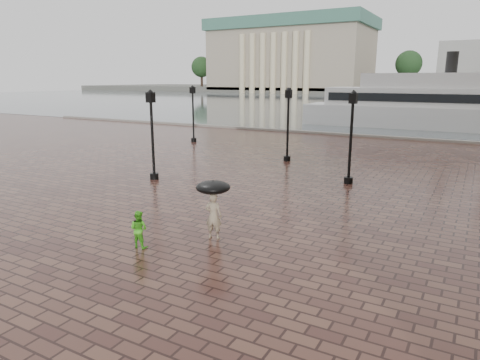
# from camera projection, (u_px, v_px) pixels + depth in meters

# --- Properties ---
(ground) EXTENTS (300.00, 300.00, 0.00)m
(ground) POSITION_uv_depth(u_px,v_px,m) (78.00, 285.00, 10.75)
(ground) COLOR #351C18
(ground) RESTS_ON ground
(harbour_water) EXTENTS (240.00, 240.00, 0.00)m
(harbour_water) POSITION_uv_depth(u_px,v_px,m) (436.00, 103.00, 88.85)
(harbour_water) COLOR #495259
(harbour_water) RESTS_ON ground
(quay_edge) EXTENTS (80.00, 0.60, 0.30)m
(quay_edge) POSITION_uv_depth(u_px,v_px,m) (370.00, 137.00, 37.92)
(quay_edge) COLOR slate
(quay_edge) RESTS_ON ground
(far_shore) EXTENTS (300.00, 60.00, 2.00)m
(far_shore) POSITION_uv_depth(u_px,v_px,m) (456.00, 91.00, 146.34)
(far_shore) COLOR #4C4C47
(far_shore) RESTS_ON ground
(museum) EXTENTS (57.00, 32.50, 26.00)m
(museum) POSITION_uv_depth(u_px,v_px,m) (291.00, 54.00, 156.43)
(museum) COLOR gray
(museum) RESTS_ON ground
(far_trees) EXTENTS (188.00, 8.00, 13.50)m
(far_trees) POSITION_uv_depth(u_px,v_px,m) (455.00, 63.00, 125.72)
(far_trees) COLOR #2D2119
(far_trees) RESTS_ON ground
(street_lamps) EXTENTS (21.44, 14.44, 4.40)m
(street_lamps) POSITION_uv_depth(u_px,v_px,m) (291.00, 125.00, 25.92)
(street_lamps) COLOR black
(street_lamps) RESTS_ON ground
(adult_pedestrian) EXTENTS (0.62, 0.48, 1.52)m
(adult_pedestrian) POSITION_uv_depth(u_px,v_px,m) (214.00, 216.00, 13.72)
(adult_pedestrian) COLOR gray
(adult_pedestrian) RESTS_ON ground
(child_pedestrian) EXTENTS (0.61, 0.49, 1.17)m
(child_pedestrian) POSITION_uv_depth(u_px,v_px,m) (139.00, 229.00, 13.03)
(child_pedestrian) COLOR green
(child_pedestrian) RESTS_ON ground
(ferry_near) EXTENTS (23.39, 5.77, 7.66)m
(ferry_near) POSITION_uv_depth(u_px,v_px,m) (418.00, 105.00, 44.77)
(ferry_near) COLOR silver
(ferry_near) RESTS_ON ground
(umbrella) EXTENTS (1.10, 1.10, 1.09)m
(umbrella) POSITION_uv_depth(u_px,v_px,m) (213.00, 187.00, 13.50)
(umbrella) COLOR black
(umbrella) RESTS_ON ground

